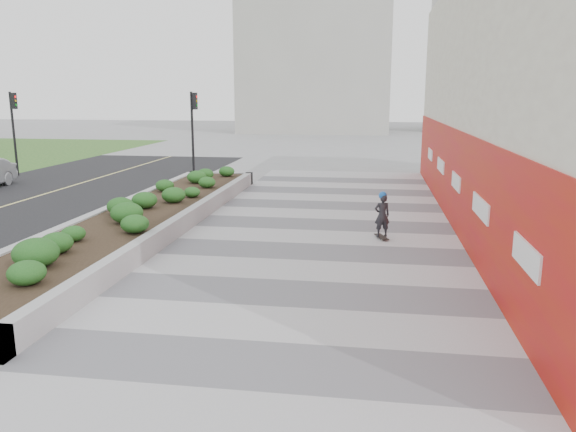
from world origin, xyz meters
name	(u,v)px	position (x,y,z in m)	size (l,w,h in m)	color
ground	(284,328)	(0.00, 0.00, 0.00)	(160.00, 160.00, 0.00)	gray
walkway	(305,275)	(0.00, 3.00, 0.01)	(8.00, 36.00, 0.01)	#A8A8AD
building	(562,97)	(6.98, 8.98, 3.98)	(6.04, 24.08, 8.00)	beige
planter	(144,214)	(-5.50, 7.00, 0.42)	(3.00, 18.00, 0.90)	#9E9EA0
traffic_signal_near	(194,122)	(-7.23, 17.50, 2.76)	(0.33, 0.28, 4.20)	black
traffic_signal_far	(14,121)	(-16.43, 17.00, 2.76)	(0.33, 0.28, 4.20)	black
distant_bldg_north_l	(317,40)	(-5.00, 55.00, 10.00)	(16.00, 12.00, 20.00)	#ADAAA3
distant_bldg_north_r	(498,23)	(15.00, 60.00, 12.00)	(14.00, 10.00, 24.00)	#ADAAA3
manhole_cover	(326,276)	(0.50, 3.00, 0.00)	(0.44, 0.44, 0.01)	#595654
skateboarder	(382,215)	(1.77, 6.65, 0.70)	(0.52, 0.75, 1.38)	beige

